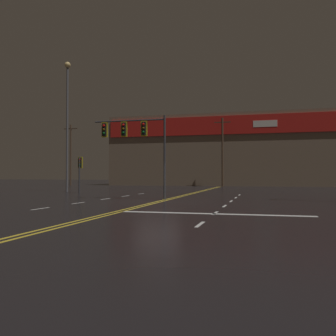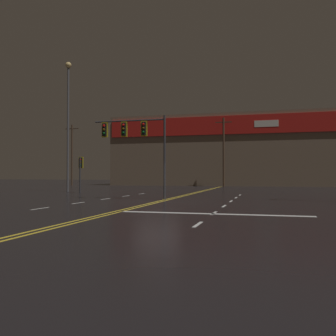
% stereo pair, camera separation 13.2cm
% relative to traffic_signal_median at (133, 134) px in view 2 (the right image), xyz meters
% --- Properties ---
extents(ground_plane, '(200.00, 200.00, 0.00)m').
position_rel_traffic_signal_median_xyz_m(ground_plane, '(2.23, -2.11, -4.17)').
color(ground_plane, black).
extents(road_markings, '(11.97, 60.00, 0.01)m').
position_rel_traffic_signal_median_xyz_m(road_markings, '(2.87, -3.01, -4.17)').
color(road_markings, gold).
rests_on(road_markings, ground).
extents(traffic_signal_median, '(4.84, 0.36, 5.32)m').
position_rel_traffic_signal_median_xyz_m(traffic_signal_median, '(0.00, 0.00, 0.00)').
color(traffic_signal_median, '#38383D').
rests_on(traffic_signal_median, ground).
extents(traffic_signal_corner_northwest, '(0.42, 0.36, 3.14)m').
position_rel_traffic_signal_median_xyz_m(traffic_signal_corner_northwest, '(-7.34, 6.70, -1.87)').
color(traffic_signal_corner_northwest, '#38383D').
rests_on(traffic_signal_corner_northwest, ground).
extents(streetlight_median_approach, '(0.56, 0.56, 12.15)m').
position_rel_traffic_signal_median_xyz_m(streetlight_median_approach, '(-9.65, 8.57, 3.32)').
color(streetlight_median_approach, '#59595E').
rests_on(streetlight_median_approach, ground).
extents(building_backdrop, '(34.08, 10.23, 10.39)m').
position_rel_traffic_signal_median_xyz_m(building_backdrop, '(2.23, 34.87, 1.04)').
color(building_backdrop, '#7A6651').
rests_on(building_backdrop, ground).
extents(utility_pole_row, '(47.13, 0.26, 12.13)m').
position_rel_traffic_signal_median_xyz_m(utility_pole_row, '(4.40, 28.08, 1.22)').
color(utility_pole_row, '#4C3828').
rests_on(utility_pole_row, ground).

